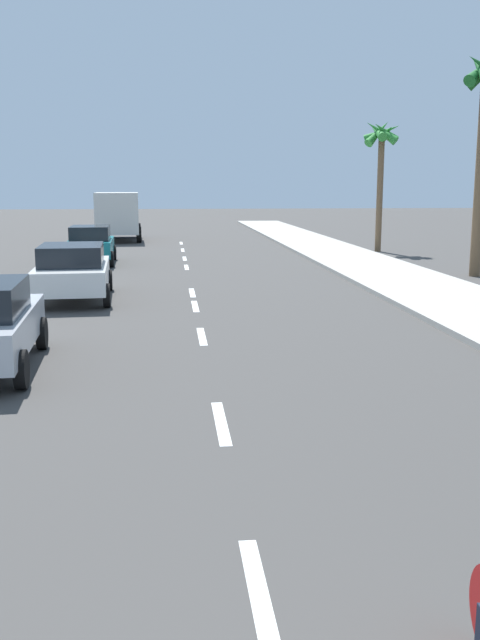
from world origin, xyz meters
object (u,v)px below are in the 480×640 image
parked_car_teal (91,244)px  palm_tree_distant (381,145)px  delivery_truck (118,215)px  parked_car_white (73,270)px

parked_car_teal → palm_tree_distant: size_ratio=0.65×
parked_car_teal → palm_tree_distant: palm_tree_distant is taller
delivery_truck → palm_tree_distant: 16.06m
parked_car_white → palm_tree_distant: size_ratio=0.72×
parked_car_teal → delivery_truck: 12.75m
delivery_truck → palm_tree_distant: (13.20, -8.42, 3.58)m
parked_car_white → palm_tree_distant: palm_tree_distant is taller
parked_car_teal → palm_tree_distant: 14.72m
parked_car_white → parked_car_teal: size_ratio=1.11×
parked_car_teal → palm_tree_distant: bearing=15.6°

